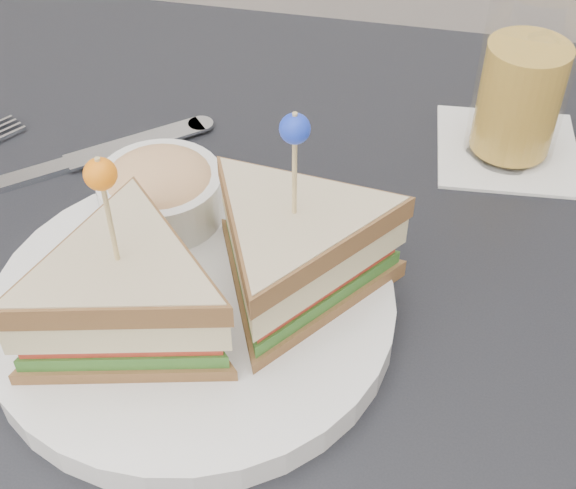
# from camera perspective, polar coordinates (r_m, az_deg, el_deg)

# --- Properties ---
(table) EXTENTS (0.80, 0.80, 0.75)m
(table) POSITION_cam_1_polar(r_m,az_deg,el_deg) (0.59, -1.18, -9.54)
(table) COLOR black
(table) RESTS_ON ground
(plate_meal) EXTENTS (0.32, 0.32, 0.15)m
(plate_meal) POSITION_cam_1_polar(r_m,az_deg,el_deg) (0.49, -6.15, -1.96)
(plate_meal) COLOR white
(plate_meal) RESTS_ON table
(cutlery_knife) EXTENTS (0.17, 0.15, 0.01)m
(cutlery_knife) POSITION_cam_1_polar(r_m,az_deg,el_deg) (0.66, -14.69, 5.77)
(cutlery_knife) COLOR silver
(cutlery_knife) RESTS_ON table
(drink_set) EXTENTS (0.12, 0.12, 0.14)m
(drink_set) POSITION_cam_1_polar(r_m,az_deg,el_deg) (0.64, 16.35, 10.92)
(drink_set) COLOR white
(drink_set) RESTS_ON table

